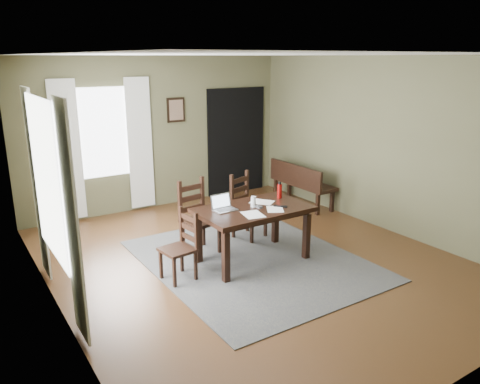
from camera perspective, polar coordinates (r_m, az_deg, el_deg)
ground at (r=6.46m, az=1.47°, el=-8.37°), size 5.00×6.00×0.01m
room_shell at (r=5.94m, az=1.60°, el=7.72°), size 5.02×6.02×2.71m
rug at (r=6.45m, az=1.47°, el=-8.28°), size 2.60×3.20×0.01m
dining_table at (r=6.21m, az=1.62°, el=-2.72°), size 1.49×0.90×0.74m
chair_end at (r=5.83m, az=-7.23°, el=-6.62°), size 0.43×0.43×0.87m
chair_back_left at (r=6.57m, az=-5.12°, el=-3.15°), size 0.52×0.52×1.03m
chair_back_right at (r=7.10m, az=0.83°, el=-1.78°), size 0.55×0.55×0.99m
bench at (r=8.71m, az=7.35°, el=1.37°), size 0.45×1.41×0.79m
laptop at (r=6.09m, az=-2.06°, el=-1.70°), size 0.30×0.24×0.20m
computer_mouse at (r=6.17m, az=2.32°, el=-1.82°), size 0.05×0.09×0.03m
tv_remote at (r=6.24m, az=4.96°, el=-1.72°), size 0.16×0.17×0.02m
drinking_glass at (r=6.19m, az=1.64°, el=-1.18°), size 0.08×0.08×0.14m
water_bottle at (r=6.59m, az=4.84°, el=0.16°), size 0.08×0.08×0.23m
paper_b at (r=6.13m, az=4.29°, el=-2.10°), size 0.32×0.34×0.00m
paper_c at (r=6.42m, az=2.69°, el=-1.22°), size 0.37×0.38×0.00m
paper_e at (r=5.91m, az=1.59°, el=-2.76°), size 0.30×0.35×0.00m
window_left at (r=5.25m, az=-22.57°, el=1.43°), size 0.01×1.30×1.70m
window_back at (r=8.24m, az=-16.31°, el=6.95°), size 1.00×0.01×1.50m
curtain_left_near at (r=4.55m, az=-19.84°, el=-3.72°), size 0.03×0.48×2.30m
curtain_left_far at (r=6.10m, az=-23.55°, el=0.81°), size 0.03×0.48×2.30m
curtain_back_left at (r=8.09m, az=-20.30°, el=4.65°), size 0.44×0.03×2.30m
curtain_back_right at (r=8.45m, az=-12.09°, el=5.74°), size 0.44×0.03×2.30m
framed_picture at (r=8.68m, az=-7.82°, el=9.88°), size 0.34×0.03×0.44m
doorway_back at (r=9.40m, az=-0.47°, el=6.19°), size 1.30×0.03×2.10m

